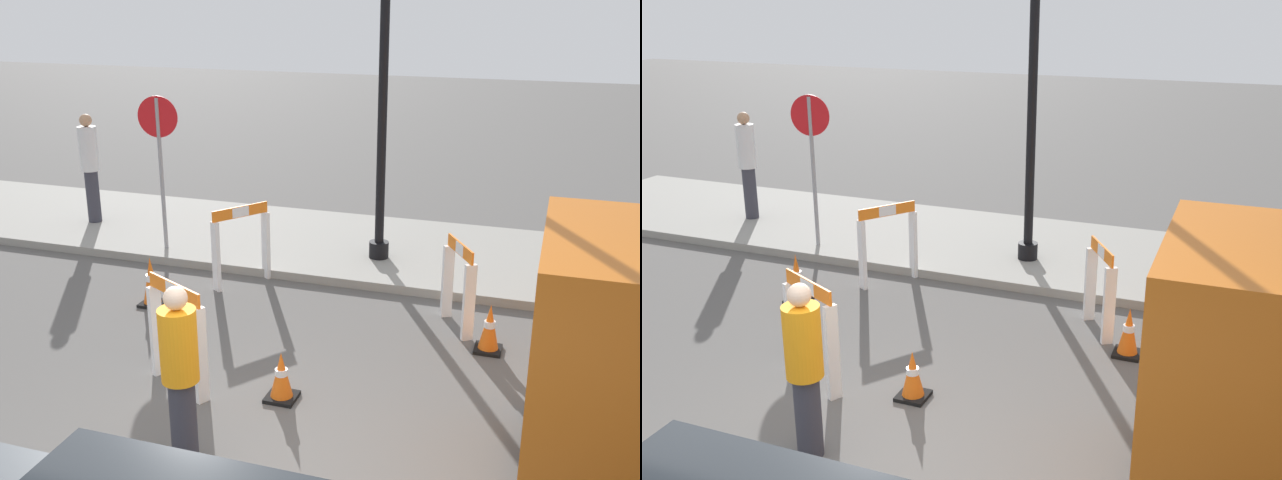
{
  "view_description": "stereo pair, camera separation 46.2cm",
  "coord_description": "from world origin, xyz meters",
  "views": [
    {
      "loc": [
        2.17,
        -4.55,
        3.87
      ],
      "look_at": [
        -0.51,
        3.51,
        1.0
      ],
      "focal_mm": 42.0,
      "sensor_mm": 36.0,
      "label": 1
    },
    {
      "loc": [
        2.61,
        -4.39,
        3.87
      ],
      "look_at": [
        -0.51,
        3.51,
        1.0
      ],
      "focal_mm": 42.0,
      "sensor_mm": 36.0,
      "label": 2
    }
  ],
  "objects": [
    {
      "name": "person_worker",
      "position": [
        -0.67,
        0.33,
        0.87
      ],
      "size": [
        0.34,
        0.34,
        1.61
      ],
      "rotation": [
        0.0,
        0.0,
        1.51
      ],
      "color": "#33333D",
      "rests_on": "ground_plane"
    },
    {
      "name": "person_pedestrian",
      "position": [
        -5.25,
        5.72,
        1.11
      ],
      "size": [
        0.42,
        0.42,
        1.81
      ],
      "rotation": [
        0.0,
        0.0,
        3.65
      ],
      "color": "#33333D",
      "rests_on": "sidewalk_slab"
    },
    {
      "name": "sidewalk_slab",
      "position": [
        0.0,
        6.01,
        0.06
      ],
      "size": [
        18.0,
        3.03,
        0.12
      ],
      "color": "gray",
      "rests_on": "ground_plane"
    },
    {
      "name": "traffic_cone_0",
      "position": [
        1.58,
        3.22,
        0.27
      ],
      "size": [
        0.3,
        0.3,
        0.57
      ],
      "color": "black",
      "rests_on": "ground_plane"
    },
    {
      "name": "barricade_0",
      "position": [
        -1.31,
        1.41,
        0.62
      ],
      "size": [
        0.8,
        0.5,
        1.15
      ],
      "rotation": [
        0.0,
        0.0,
        5.81
      ],
      "color": "white",
      "rests_on": "ground_plane"
    },
    {
      "name": "streetlamp_post",
      "position": [
        -0.26,
        5.5,
        3.53
      ],
      "size": [
        0.44,
        0.44,
        5.31
      ],
      "color": "black",
      "rests_on": "sidewalk_slab"
    },
    {
      "name": "stop_sign",
      "position": [
        -3.43,
        4.9,
        1.66
      ],
      "size": [
        0.6,
        0.11,
        2.29
      ],
      "rotation": [
        0.0,
        0.0,
        3.29
      ],
      "color": "gray",
      "rests_on": "sidewalk_slab"
    },
    {
      "name": "traffic_cone_2",
      "position": [
        -2.66,
        3.16,
        0.31
      ],
      "size": [
        0.3,
        0.3,
        0.65
      ],
      "color": "black",
      "rests_on": "ground_plane"
    },
    {
      "name": "barricade_1",
      "position": [
        1.14,
        3.71,
        0.57
      ],
      "size": [
        0.48,
        0.69,
        1.08
      ],
      "rotation": [
        0.0,
        0.0,
        8.38
      ],
      "color": "white",
      "rests_on": "ground_plane"
    },
    {
      "name": "barricade_2",
      "position": [
        -1.86,
        4.19,
        0.6
      ],
      "size": [
        0.59,
        0.78,
        1.11
      ],
      "rotation": [
        0.0,
        0.0,
        10.4
      ],
      "color": "white",
      "rests_on": "ground_plane"
    },
    {
      "name": "traffic_cone_1",
      "position": [
        -0.25,
        1.52,
        0.24
      ],
      "size": [
        0.3,
        0.3,
        0.51
      ],
      "color": "black",
      "rests_on": "ground_plane"
    }
  ]
}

